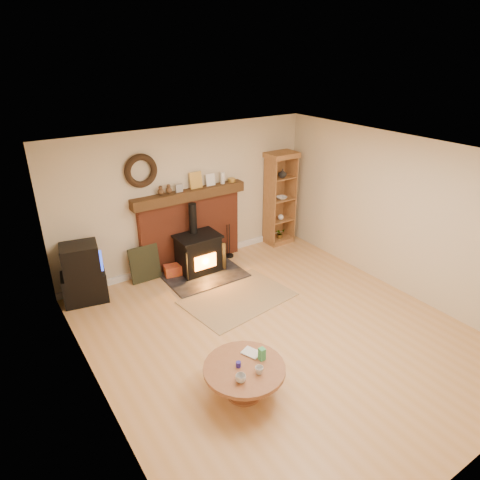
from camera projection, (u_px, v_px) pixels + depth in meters
ground at (278, 333)px, 6.25m from camera, size 5.50×5.50×0.00m
room_shell at (278, 223)px, 5.60m from camera, size 5.02×5.52×2.61m
chimney_breast at (191, 225)px, 7.94m from camera, size 2.20×0.22×1.78m
wood_stove at (199, 255)px, 7.80m from camera, size 1.40×1.00×1.29m
area_rug at (238, 298)px, 7.11m from camera, size 1.86×1.40×0.01m
tv_unit at (83, 274)px, 6.88m from camera, size 0.76×0.60×1.00m
curio_cabinet at (279, 199)px, 8.79m from camera, size 0.62×0.45×1.92m
firelog_box at (174, 271)px, 7.77m from camera, size 0.38×0.28×0.22m
leaning_painting at (145, 264)px, 7.55m from camera, size 0.54×0.14×0.65m
fire_tools at (229, 252)px, 8.47m from camera, size 0.16×0.16×0.70m
coffee_table at (245, 372)px, 5.03m from camera, size 0.97×0.97×0.57m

